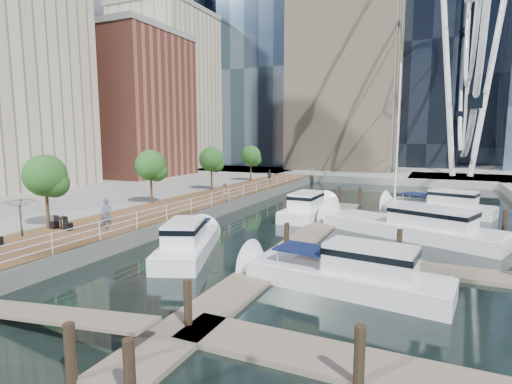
% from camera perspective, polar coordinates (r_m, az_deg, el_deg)
% --- Properties ---
extents(ground, '(520.00, 520.00, 0.00)m').
position_cam_1_polar(ground, '(17.98, -14.17, -14.07)').
color(ground, black).
rests_on(ground, ground).
extents(boardwalk, '(6.00, 60.00, 1.00)m').
position_cam_1_polar(boardwalk, '(34.66, -10.49, -2.51)').
color(boardwalk, brown).
rests_on(boardwalk, ground).
extents(seawall, '(0.25, 60.00, 1.00)m').
position_cam_1_polar(seawall, '(33.07, -6.20, -2.92)').
color(seawall, '#595954').
rests_on(seawall, ground).
extents(land_far, '(200.00, 114.00, 1.00)m').
position_cam_1_polar(land_far, '(115.62, 19.08, 4.34)').
color(land_far, gray).
rests_on(land_far, ground).
extents(pier, '(14.00, 12.00, 1.00)m').
position_cam_1_polar(pier, '(65.35, 27.22, 1.56)').
color(pier, gray).
rests_on(pier, ground).
extents(railing, '(0.10, 60.00, 1.05)m').
position_cam_1_polar(railing, '(32.94, -6.38, -1.15)').
color(railing, white).
rests_on(railing, boardwalk).
extents(floating_docks, '(16.00, 34.00, 2.60)m').
position_cam_1_polar(floating_docks, '(23.90, 17.43, -7.43)').
color(floating_docks, '#6D6051').
rests_on(floating_docks, ground).
extents(midrise_condos, '(19.00, 67.00, 28.00)m').
position_cam_1_polar(midrise_condos, '(59.79, -24.22, 13.66)').
color(midrise_condos, '#BCAD8E').
rests_on(midrise_condos, ground).
extents(street_trees, '(2.60, 42.60, 4.60)m').
position_cam_1_polar(street_trees, '(34.84, -14.83, 3.70)').
color(street_trees, '#3F2B1C').
rests_on(street_trees, ground).
extents(yacht_foreground, '(9.81, 3.69, 2.15)m').
position_cam_1_polar(yacht_foreground, '(18.49, 12.63, -13.39)').
color(yacht_foreground, silver).
rests_on(yacht_foreground, ground).
extents(pedestrian_near, '(0.85, 0.78, 1.94)m').
position_cam_1_polar(pedestrian_near, '(26.11, -20.56, -2.97)').
color(pedestrian_near, '#4E5668').
rests_on(pedestrian_near, boardwalk).
extents(pedestrian_mid, '(0.96, 1.00, 1.63)m').
position_cam_1_polar(pedestrian_mid, '(35.57, -4.58, 0.01)').
color(pedestrian_mid, '#916D64').
rests_on(pedestrian_mid, boardwalk).
extents(pedestrian_far, '(1.00, 0.65, 1.58)m').
position_cam_1_polar(pedestrian_far, '(50.99, 1.96, 2.36)').
color(pedestrian_far, '#31353E').
rests_on(pedestrian_far, boardwalk).
extents(moored_yachts, '(23.81, 39.59, 11.50)m').
position_cam_1_polar(moored_yachts, '(27.89, 20.15, -6.43)').
color(moored_yachts, silver).
rests_on(moored_yachts, ground).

